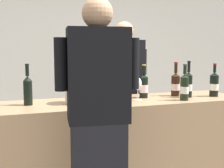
{
  "coord_description": "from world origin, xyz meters",
  "views": [
    {
      "loc": [
        -0.93,
        -2.44,
        1.4
      ],
      "look_at": [
        -0.11,
        0.0,
        1.08
      ],
      "focal_mm": 47.85,
      "sensor_mm": 36.0,
      "label": 1
    }
  ],
  "objects_px": {
    "wine_bottle_0": "(214,84)",
    "wine_bottle_6": "(188,84)",
    "ice_bucket": "(77,90)",
    "person_server": "(124,101)",
    "wine_bottle_5": "(144,86)",
    "wine_bottle_4": "(175,84)",
    "wine_bottle_2": "(105,84)",
    "wine_bottle_1": "(184,87)",
    "wine_glass": "(138,85)",
    "wine_bottle_7": "(126,85)",
    "wine_bottle_3": "(28,89)",
    "potted_shrub": "(120,101)",
    "person_guest": "(98,134)"
  },
  "relations": [
    {
      "from": "wine_bottle_1",
      "to": "wine_bottle_7",
      "type": "xyz_separation_m",
      "value": [
        -0.43,
        0.33,
        -0.0
      ]
    },
    {
      "from": "person_server",
      "to": "wine_glass",
      "type": "bearing_deg",
      "value": -98.88
    },
    {
      "from": "wine_bottle_0",
      "to": "wine_bottle_2",
      "type": "bearing_deg",
      "value": 167.92
    },
    {
      "from": "ice_bucket",
      "to": "person_server",
      "type": "height_order",
      "value": "person_server"
    },
    {
      "from": "wine_bottle_7",
      "to": "wine_glass",
      "type": "distance_m",
      "value": 0.2
    },
    {
      "from": "wine_bottle_0",
      "to": "wine_bottle_7",
      "type": "relative_size",
      "value": 0.99
    },
    {
      "from": "wine_bottle_5",
      "to": "person_server",
      "type": "relative_size",
      "value": 0.19
    },
    {
      "from": "person_server",
      "to": "person_guest",
      "type": "height_order",
      "value": "person_guest"
    },
    {
      "from": "wine_bottle_3",
      "to": "wine_glass",
      "type": "height_order",
      "value": "wine_bottle_3"
    },
    {
      "from": "wine_glass",
      "to": "wine_bottle_7",
      "type": "bearing_deg",
      "value": 101.93
    },
    {
      "from": "wine_bottle_5",
      "to": "ice_bucket",
      "type": "bearing_deg",
      "value": -173.14
    },
    {
      "from": "potted_shrub",
      "to": "wine_bottle_1",
      "type": "bearing_deg",
      "value": -86.81
    },
    {
      "from": "wine_bottle_5",
      "to": "ice_bucket",
      "type": "height_order",
      "value": "wine_bottle_5"
    },
    {
      "from": "wine_bottle_4",
      "to": "person_server",
      "type": "xyz_separation_m",
      "value": [
        -0.35,
        0.48,
        -0.23
      ]
    },
    {
      "from": "wine_bottle_1",
      "to": "wine_bottle_0",
      "type": "bearing_deg",
      "value": 14.47
    },
    {
      "from": "ice_bucket",
      "to": "person_server",
      "type": "bearing_deg",
      "value": 41.84
    },
    {
      "from": "potted_shrub",
      "to": "wine_bottle_0",
      "type": "bearing_deg",
      "value": -70.89
    },
    {
      "from": "wine_bottle_1",
      "to": "wine_bottle_6",
      "type": "height_order",
      "value": "wine_bottle_6"
    },
    {
      "from": "wine_bottle_5",
      "to": "wine_bottle_6",
      "type": "xyz_separation_m",
      "value": [
        0.41,
        -0.1,
        0.01
      ]
    },
    {
      "from": "wine_bottle_0",
      "to": "wine_bottle_4",
      "type": "bearing_deg",
      "value": 156.65
    },
    {
      "from": "wine_bottle_3",
      "to": "wine_bottle_7",
      "type": "bearing_deg",
      "value": 7.78
    },
    {
      "from": "wine_bottle_1",
      "to": "wine_bottle_7",
      "type": "relative_size",
      "value": 1.0
    },
    {
      "from": "wine_bottle_6",
      "to": "person_guest",
      "type": "xyz_separation_m",
      "value": [
        -1.05,
        -0.59,
        -0.21
      ]
    },
    {
      "from": "wine_bottle_0",
      "to": "wine_bottle_3",
      "type": "bearing_deg",
      "value": 176.42
    },
    {
      "from": "wine_bottle_3",
      "to": "wine_bottle_6",
      "type": "xyz_separation_m",
      "value": [
        1.45,
        -0.07,
        -0.01
      ]
    },
    {
      "from": "wine_bottle_6",
      "to": "wine_glass",
      "type": "height_order",
      "value": "wine_bottle_6"
    },
    {
      "from": "wine_bottle_6",
      "to": "wine_bottle_7",
      "type": "xyz_separation_m",
      "value": [
        -0.56,
        0.2,
        -0.01
      ]
    },
    {
      "from": "wine_bottle_0",
      "to": "wine_bottle_4",
      "type": "distance_m",
      "value": 0.36
    },
    {
      "from": "person_server",
      "to": "person_guest",
      "type": "relative_size",
      "value": 0.98
    },
    {
      "from": "person_server",
      "to": "potted_shrub",
      "type": "bearing_deg",
      "value": 73.47
    },
    {
      "from": "wine_bottle_6",
      "to": "wine_bottle_4",
      "type": "bearing_deg",
      "value": 122.57
    },
    {
      "from": "wine_bottle_2",
      "to": "potted_shrub",
      "type": "xyz_separation_m",
      "value": [
        0.56,
        1.13,
        -0.39
      ]
    },
    {
      "from": "wine_bottle_3",
      "to": "person_server",
      "type": "bearing_deg",
      "value": 26.85
    },
    {
      "from": "wine_bottle_5",
      "to": "wine_bottle_4",
      "type": "bearing_deg",
      "value": 1.13
    },
    {
      "from": "wine_bottle_5",
      "to": "wine_bottle_6",
      "type": "bearing_deg",
      "value": -14.34
    },
    {
      "from": "wine_bottle_0",
      "to": "wine_bottle_6",
      "type": "height_order",
      "value": "wine_bottle_6"
    },
    {
      "from": "wine_bottle_5",
      "to": "potted_shrub",
      "type": "height_order",
      "value": "wine_bottle_5"
    },
    {
      "from": "wine_bottle_1",
      "to": "person_server",
      "type": "distance_m",
      "value": 0.82
    },
    {
      "from": "wine_bottle_4",
      "to": "person_server",
      "type": "bearing_deg",
      "value": 125.87
    },
    {
      "from": "wine_bottle_4",
      "to": "person_guest",
      "type": "bearing_deg",
      "value": -144.51
    },
    {
      "from": "wine_bottle_7",
      "to": "person_server",
      "type": "distance_m",
      "value": 0.48
    },
    {
      "from": "ice_bucket",
      "to": "person_server",
      "type": "distance_m",
      "value": 0.88
    },
    {
      "from": "wine_glass",
      "to": "person_server",
      "type": "distance_m",
      "value": 0.65
    },
    {
      "from": "wine_bottle_2",
      "to": "wine_bottle_7",
      "type": "bearing_deg",
      "value": 2.55
    },
    {
      "from": "wine_bottle_0",
      "to": "wine_bottle_3",
      "type": "height_order",
      "value": "wine_bottle_3"
    },
    {
      "from": "wine_bottle_2",
      "to": "wine_bottle_1",
      "type": "bearing_deg",
      "value": -26.55
    },
    {
      "from": "wine_bottle_7",
      "to": "wine_bottle_0",
      "type": "bearing_deg",
      "value": -15.68
    },
    {
      "from": "wine_bottle_0",
      "to": "person_server",
      "type": "relative_size",
      "value": 0.19
    },
    {
      "from": "wine_bottle_5",
      "to": "person_server",
      "type": "height_order",
      "value": "person_server"
    },
    {
      "from": "wine_bottle_0",
      "to": "wine_bottle_7",
      "type": "distance_m",
      "value": 0.85
    }
  ]
}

